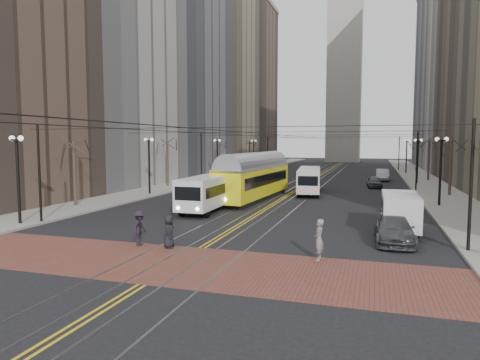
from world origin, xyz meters
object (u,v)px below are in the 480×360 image
Objects in this scene: transit_bus at (215,192)px; clock_tower at (346,30)px; sedan_parked at (394,229)px; pedestrian_a at (169,232)px; rear_bus at (309,181)px; cargo_van at (400,213)px; sedan_grey at (374,182)px; streetcar at (255,181)px; pedestrian_b at (319,240)px; sedan_silver at (383,175)px; pedestrian_d at (140,228)px.

clock_tower is at bearing 86.82° from transit_bus.
pedestrian_a is (-11.12, -4.82, 0.14)m from sedan_parked.
cargo_van is (8.14, -18.36, -0.16)m from rear_bus.
cargo_van is at bearing -91.85° from sedan_grey.
streetcar reaches higher than pedestrian_b.
pedestrian_b is at bearing -117.30° from cargo_van.
sedan_parked is 2.92× the size of pedestrian_a.
sedan_grey is (8.47, -69.42, -35.26)m from clock_tower.
transit_bus is 16.67m from pedestrian_b.
clock_tower is 4.51× the size of streetcar.
pedestrian_b is at bearing -87.55° from rear_bus.
pedestrian_b is (8.53, -19.71, -0.75)m from streetcar.
pedestrian_b is (6.03, -103.50, -34.99)m from clock_tower.
sedan_grey is at bearing -36.97° from pedestrian_a.
sedan_parked is at bearing -47.67° from streetcar.
streetcar is at bearing 126.99° from sedan_parked.
pedestrian_b reaches higher than sedan_silver.
pedestrian_d is (-5.12, -26.08, -0.37)m from rear_bus.
sedan_parked is at bearing -32.26° from transit_bus.
sedan_grey is at bearing 58.34° from transit_bus.
sedan_grey is 2.15× the size of pedestrian_b.
pedestrian_b is at bearing -110.48° from pedestrian_a.
cargo_van is at bearing -40.48° from streetcar.
clock_tower is 109.42m from pedestrian_b.
pedestrian_a is 7.65m from pedestrian_b.
transit_bus is 33.78m from sedan_silver.
sedan_parked is (7.70, -21.26, -0.61)m from rear_bus.
clock_tower is 35.13× the size of pedestrian_d.
pedestrian_b is (-3.56, -44.10, 0.15)m from sedan_silver.
sedan_grey is 36.06m from pedestrian_d.
clock_tower is 6.50× the size of rear_bus.
streetcar is 2.78× the size of cargo_van.
pedestrian_d is at bearing -107.86° from rear_bus.
sedan_parked is 2.58× the size of pedestrian_b.
sedan_silver reaches higher than sedan_grey.
transit_bus is 24.36m from sedan_grey.
pedestrian_d reaches higher than sedan_parked.
rear_bus is at bearing -16.30° from pedestrian_d.
pedestrian_b reaches higher than sedan_parked.
pedestrian_d is (-12.82, -4.82, 0.23)m from sedan_parked.
clock_tower reaches higher than sedan_silver.
clock_tower is at bearing -177.83° from pedestrian_b.
pedestrian_d is at bearing -91.16° from pedestrian_b.
pedestrian_a is at bearing -83.96° from streetcar.
rear_bus is 2.46× the size of sedan_grey.
pedestrian_d is at bearing -91.84° from clock_tower.
streetcar is (-2.50, -83.78, -34.24)m from clock_tower.
streetcar reaches higher than cargo_van.
streetcar is at bearing 135.65° from cargo_van.
clock_tower reaches higher than pedestrian_d.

